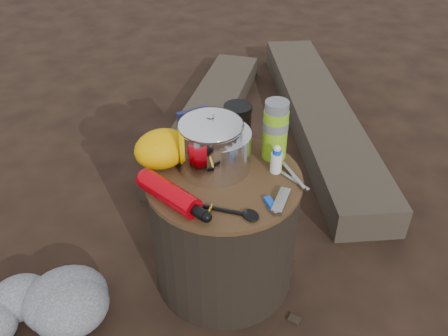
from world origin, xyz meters
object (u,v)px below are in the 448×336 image
stump (224,229)px  camping_pot (211,144)px  fuel_bottle (170,194)px  log_main (319,116)px  thermos (275,130)px  travel_mug (238,124)px

stump → camping_pot: camping_pot is taller
fuel_bottle → stump: bearing=-10.1°
log_main → camping_pot: (-0.93, -0.59, 0.47)m
log_main → camping_pot: bearing=-124.0°
log_main → camping_pot: size_ratio=8.71×
camping_pot → thermos: thermos is taller
camping_pot → travel_mug: camping_pot is taller
log_main → camping_pot: 1.20m
fuel_bottle → log_main: bearing=12.0°
camping_pot → thermos: size_ratio=0.98×
fuel_bottle → thermos: 0.40m
travel_mug → thermos: bearing=-65.4°
fuel_bottle → travel_mug: 0.38m
stump → camping_pot: size_ratio=2.49×
fuel_bottle → travel_mug: (0.33, 0.19, 0.04)m
stump → log_main: (0.92, 0.65, -0.15)m
log_main → travel_mug: (-0.78, -0.49, 0.44)m
log_main → travel_mug: travel_mug is taller
thermos → fuel_bottle: bearing=-172.2°
fuel_bottle → travel_mug: travel_mug is taller
travel_mug → stump: bearing=-131.3°
stump → fuel_bottle: bearing=-170.7°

